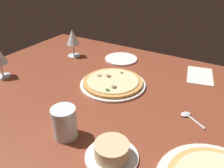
% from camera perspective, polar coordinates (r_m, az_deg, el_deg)
% --- Properties ---
extents(dining_table, '(1.50, 1.10, 0.04)m').
position_cam_1_polar(dining_table, '(0.98, -0.21, -3.78)').
color(dining_table, brown).
rests_on(dining_table, ground).
extents(pizza_main, '(0.30, 0.30, 0.03)m').
position_cam_1_polar(pizza_main, '(1.03, 0.20, 0.29)').
color(pizza_main, white).
rests_on(pizza_main, dining_table).
extents(ramekin_on_saucer, '(0.16, 0.16, 0.05)m').
position_cam_1_polar(ramekin_on_saucer, '(0.68, -0.07, -16.58)').
color(ramekin_on_saucer, silver).
rests_on(ramekin_on_saucer, dining_table).
extents(wine_glass_near, '(0.07, 0.07, 0.16)m').
position_cam_1_polar(wine_glass_near, '(1.33, -9.79, 11.16)').
color(wine_glass_near, silver).
rests_on(wine_glass_near, dining_table).
extents(water_glass, '(0.08, 0.08, 0.11)m').
position_cam_1_polar(water_glass, '(0.76, -11.97, -9.60)').
color(water_glass, silver).
rests_on(water_glass, dining_table).
extents(side_plate, '(0.18, 0.18, 0.01)m').
position_cam_1_polar(side_plate, '(1.30, 2.27, 6.25)').
color(side_plate, white).
rests_on(side_plate, dining_table).
extents(paper_menu, '(0.16, 0.21, 0.00)m').
position_cam_1_polar(paper_menu, '(1.20, 21.05, 2.00)').
color(paper_menu, silver).
rests_on(paper_menu, dining_table).
extents(spoon, '(0.10, 0.08, 0.01)m').
position_cam_1_polar(spoon, '(0.88, 18.43, -7.63)').
color(spoon, silver).
rests_on(spoon, dining_table).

